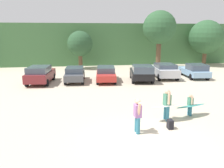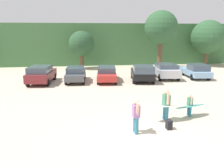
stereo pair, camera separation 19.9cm
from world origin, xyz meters
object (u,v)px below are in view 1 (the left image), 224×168
at_px(parked_car_red, 106,73).
at_px(surfboard_white, 169,106).
at_px(backpack_dropped, 170,124).
at_px(parked_car_black, 142,72).
at_px(parked_car_silver, 164,70).
at_px(person_companion, 138,114).
at_px(parked_car_maroon, 40,74).
at_px(person_adult, 167,103).
at_px(parked_car_sky_blue, 195,71).
at_px(person_child, 190,104).
at_px(parked_car_dark_gray, 75,74).
at_px(surfboard_teal, 191,106).

bearing_deg(parked_car_red, surfboard_white, -163.43).
bearing_deg(backpack_dropped, parked_car_black, 81.60).
xyz_separation_m(parked_car_silver, person_companion, (-6.01, -12.34, 0.10)).
bearing_deg(parked_car_red, backpack_dropped, -165.94).
xyz_separation_m(parked_car_maroon, person_adult, (7.98, -10.22, 0.08)).
bearing_deg(surfboard_white, parked_car_silver, -115.70).
bearing_deg(parked_car_sky_blue, parked_car_red, 95.92).
distance_m(parked_car_red, parked_car_black, 3.40).
xyz_separation_m(parked_car_silver, surfboard_white, (-4.00, -11.13, -0.01)).
relative_size(parked_car_black, backpack_dropped, 9.47).
relative_size(person_child, person_companion, 0.76).
distance_m(person_adult, person_child, 1.63).
relative_size(parked_car_dark_gray, parked_car_black, 0.97).
xyz_separation_m(person_adult, surfboard_white, (0.08, -0.11, -0.14)).
height_order(parked_car_maroon, backpack_dropped, parked_car_maroon).
xyz_separation_m(parked_car_silver, person_adult, (-4.09, -11.02, 0.13)).
relative_size(parked_car_black, surfboard_teal, 2.07).
height_order(parked_car_sky_blue, person_adult, person_adult).
xyz_separation_m(parked_car_sky_blue, surfboard_teal, (-5.69, -10.39, -0.14)).
bearing_deg(backpack_dropped, parked_car_dark_gray, 111.72).
bearing_deg(backpack_dropped, surfboard_white, 72.29).
xyz_separation_m(parked_car_red, backpack_dropped, (1.72, -11.56, -0.51)).
distance_m(person_child, backpack_dropped, 2.43).
relative_size(parked_car_silver, person_child, 3.62).
relative_size(parked_car_red, parked_car_silver, 1.03).
relative_size(person_child, backpack_dropped, 2.71).
relative_size(parked_car_silver, parked_car_sky_blue, 1.05).
bearing_deg(parked_car_maroon, surfboard_teal, -130.03).
relative_size(parked_car_dark_gray, person_child, 3.38).
distance_m(parked_car_black, parked_car_silver, 3.00).
relative_size(parked_car_red, parked_car_sky_blue, 1.08).
distance_m(parked_car_sky_blue, surfboard_white, 12.95).
distance_m(parked_car_dark_gray, surfboard_white, 11.76).
height_order(person_adult, backpack_dropped, person_adult).
xyz_separation_m(parked_car_dark_gray, parked_car_black, (6.25, -0.79, 0.10)).
distance_m(parked_car_black, person_child, 9.30).
bearing_deg(parked_car_maroon, parked_car_black, -86.73).
bearing_deg(person_companion, parked_car_maroon, -64.11).
xyz_separation_m(parked_car_dark_gray, person_child, (6.43, -10.09, -0.06)).
height_order(parked_car_silver, person_companion, person_companion).
height_order(parked_car_maroon, person_companion, person_companion).
height_order(parked_car_dark_gray, parked_car_red, parked_car_dark_gray).
distance_m(parked_car_dark_gray, parked_car_red, 2.93).
xyz_separation_m(person_child, backpack_dropped, (-1.79, -1.58, -0.46)).
distance_m(parked_car_black, person_companion, 11.54).
xyz_separation_m(parked_car_dark_gray, person_companion, (2.97, -11.86, 0.16)).
xyz_separation_m(person_child, surfboard_white, (-1.46, -0.56, 0.11)).
relative_size(parked_car_dark_gray, surfboard_white, 2.04).
bearing_deg(person_child, person_adult, 14.58).
distance_m(person_adult, backpack_dropped, 1.35).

